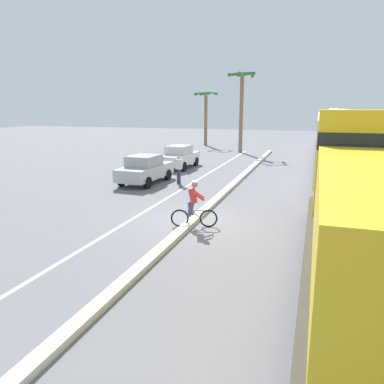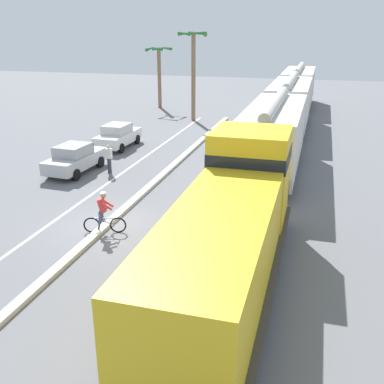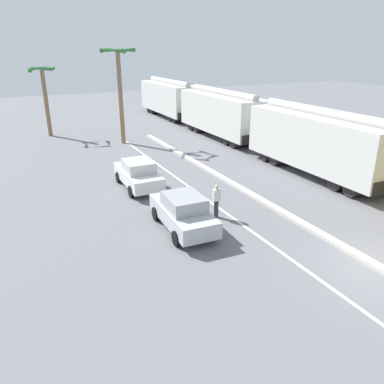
# 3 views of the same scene
# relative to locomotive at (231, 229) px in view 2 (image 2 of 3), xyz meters

# --- Properties ---
(ground_plane) EXTENTS (120.00, 120.00, 0.00)m
(ground_plane) POSITION_rel_locomotive_xyz_m (-5.68, 2.80, -1.80)
(ground_plane) COLOR slate
(median_curb) EXTENTS (0.36, 36.00, 0.16)m
(median_curb) POSITION_rel_locomotive_xyz_m (-5.68, 8.80, -1.72)
(median_curb) COLOR beige
(median_curb) RESTS_ON ground
(lane_stripe) EXTENTS (0.14, 36.00, 0.01)m
(lane_stripe) POSITION_rel_locomotive_xyz_m (-8.08, 8.80, -1.79)
(lane_stripe) COLOR silver
(lane_stripe) RESTS_ON ground
(locomotive) EXTENTS (3.10, 11.61, 4.20)m
(locomotive) POSITION_rel_locomotive_xyz_m (0.00, 0.00, 0.00)
(locomotive) COLOR gold
(locomotive) RESTS_ON ground
(hopper_car_lead) EXTENTS (2.90, 10.60, 4.18)m
(hopper_car_lead) POSITION_rel_locomotive_xyz_m (-0.00, 12.16, 0.28)
(hopper_car_lead) COLOR silver
(hopper_car_lead) RESTS_ON ground
(hopper_car_middle) EXTENTS (2.90, 10.60, 4.18)m
(hopper_car_middle) POSITION_rel_locomotive_xyz_m (-0.00, 23.76, 0.28)
(hopper_car_middle) COLOR silver
(hopper_car_middle) RESTS_ON ground
(hopper_car_trailing) EXTENTS (2.90, 10.60, 4.18)m
(hopper_car_trailing) POSITION_rel_locomotive_xyz_m (-0.00, 35.36, 0.28)
(hopper_car_trailing) COLOR silver
(hopper_car_trailing) RESTS_ON ground
(parked_car_silver) EXTENTS (1.99, 4.28, 1.62)m
(parked_car_silver) POSITION_rel_locomotive_xyz_m (-10.66, 9.00, -0.98)
(parked_car_silver) COLOR #B7BABF
(parked_car_silver) RESTS_ON ground
(parked_car_white) EXTENTS (1.89, 4.23, 1.62)m
(parked_car_white) POSITION_rel_locomotive_xyz_m (-10.71, 14.85, -0.98)
(parked_car_white) COLOR silver
(parked_car_white) RESTS_ON ground
(cyclist) EXTENTS (1.66, 0.62, 1.71)m
(cyclist) POSITION_rel_locomotive_xyz_m (-5.49, 2.15, -0.98)
(cyclist) COLOR black
(cyclist) RESTS_ON ground
(palm_tree_near) EXTENTS (2.35, 2.34, 6.09)m
(palm_tree_near) POSITION_rel_locomotive_xyz_m (-13.54, 31.11, 2.54)
(palm_tree_near) COLOR #846647
(palm_tree_near) RESTS_ON ground
(palm_tree_far) EXTENTS (2.69, 2.77, 7.59)m
(palm_tree_far) POSITION_rel_locomotive_xyz_m (-8.37, 25.57, 3.65)
(palm_tree_far) COLOR #846647
(palm_tree_far) RESTS_ON ground
(pedestrian_by_cars) EXTENTS (0.34, 0.22, 1.62)m
(pedestrian_by_cars) POSITION_rel_locomotive_xyz_m (-8.75, 9.40, -0.95)
(pedestrian_by_cars) COLOR #33333D
(pedestrian_by_cars) RESTS_ON ground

